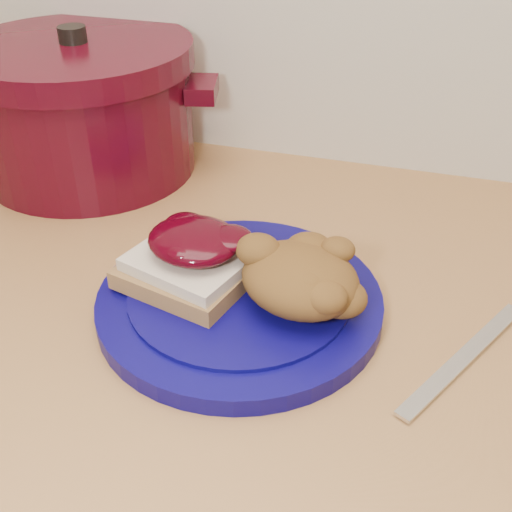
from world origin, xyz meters
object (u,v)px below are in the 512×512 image
(dutch_oven, at_px, (84,107))
(plate, at_px, (240,302))
(butter_knife, at_px, (464,357))
(pepper_grinder, at_px, (61,122))

(dutch_oven, bearing_deg, plate, -39.31)
(plate, height_order, butter_knife, plate)
(butter_knife, xyz_separation_m, dutch_oven, (-0.49, 0.24, 0.08))
(dutch_oven, bearing_deg, butter_knife, -26.39)
(butter_knife, height_order, dutch_oven, dutch_oven)
(plate, distance_m, dutch_oven, 0.37)
(butter_knife, relative_size, dutch_oven, 0.54)
(dutch_oven, relative_size, pepper_grinder, 2.62)
(plate, distance_m, pepper_grinder, 0.38)
(butter_knife, bearing_deg, dutch_oven, 91.63)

